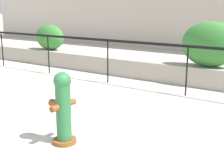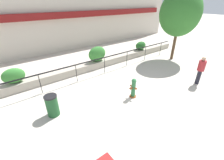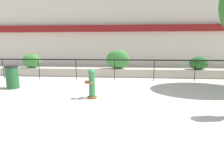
% 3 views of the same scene
% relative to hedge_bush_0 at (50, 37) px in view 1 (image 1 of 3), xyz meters
% --- Properties ---
extents(planter_wall_low, '(18.00, 0.70, 0.50)m').
position_rel_hedge_bush_0_xyz_m(planter_wall_low, '(5.30, 0.00, -0.68)').
color(planter_wall_low, '#ADA393').
rests_on(planter_wall_low, ground).
extents(fence_railing_segment, '(15.00, 0.05, 1.15)m').
position_rel_hedge_bush_0_xyz_m(fence_railing_segment, '(5.30, -1.10, 0.09)').
color(fence_railing_segment, black).
rests_on(fence_railing_segment, ground).
extents(hedge_bush_0, '(1.16, 0.59, 0.86)m').
position_rel_hedge_bush_0_xyz_m(hedge_bush_0, '(0.00, 0.00, 0.00)').
color(hedge_bush_0, '#387F33').
rests_on(hedge_bush_0, planter_wall_low).
extents(hedge_bush_1, '(1.42, 0.64, 1.12)m').
position_rel_hedge_bush_0_xyz_m(hedge_bush_1, '(5.44, 0.00, 0.13)').
color(hedge_bush_1, '#387F33').
rests_on(hedge_bush_1, planter_wall_low).
extents(fire_hydrant, '(0.43, 0.47, 1.08)m').
position_rel_hedge_bush_0_xyz_m(fire_hydrant, '(4.71, -4.51, -0.38)').
color(fire_hydrant, brown).
rests_on(fire_hydrant, ground).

